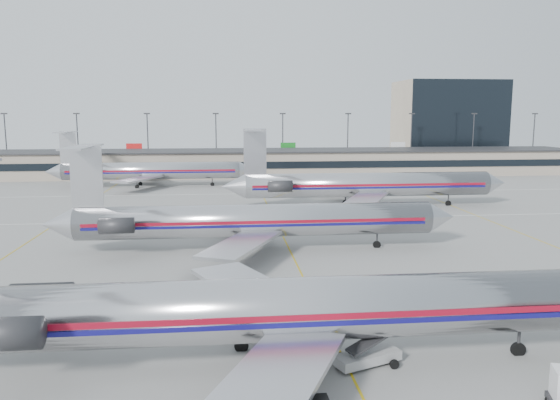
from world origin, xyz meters
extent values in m
plane|color=gray|center=(0.00, 0.00, 0.00)|extent=(260.00, 260.00, 0.00)
cube|color=silver|center=(0.00, 10.00, 0.01)|extent=(160.00, 0.15, 0.02)
cube|color=gray|center=(0.00, 98.00, 3.00)|extent=(160.00, 16.00, 6.00)
cube|color=black|center=(0.00, 89.90, 3.20)|extent=(160.00, 0.20, 1.60)
cube|color=#2D2D30|center=(0.00, 98.00, 6.10)|extent=(162.00, 17.00, 0.30)
cylinder|color=#38383D|center=(-63.00, 112.00, 7.50)|extent=(0.30, 0.30, 15.00)
cube|color=#2D2D30|center=(-63.00, 112.00, 15.10)|extent=(1.60, 0.40, 0.35)
cylinder|color=#38383D|center=(-45.00, 112.00, 7.50)|extent=(0.30, 0.30, 15.00)
cube|color=#2D2D30|center=(-45.00, 112.00, 15.10)|extent=(1.60, 0.40, 0.35)
cylinder|color=#38383D|center=(-27.00, 112.00, 7.50)|extent=(0.30, 0.30, 15.00)
cube|color=#2D2D30|center=(-27.00, 112.00, 15.10)|extent=(1.60, 0.40, 0.35)
cylinder|color=#38383D|center=(-9.00, 112.00, 7.50)|extent=(0.30, 0.30, 15.00)
cube|color=#2D2D30|center=(-9.00, 112.00, 15.10)|extent=(1.60, 0.40, 0.35)
cylinder|color=#38383D|center=(9.00, 112.00, 7.50)|extent=(0.30, 0.30, 15.00)
cube|color=#2D2D30|center=(9.00, 112.00, 15.10)|extent=(1.60, 0.40, 0.35)
cylinder|color=#38383D|center=(27.00, 112.00, 7.50)|extent=(0.30, 0.30, 15.00)
cube|color=#2D2D30|center=(27.00, 112.00, 15.10)|extent=(1.60, 0.40, 0.35)
cylinder|color=#38383D|center=(45.00, 112.00, 7.50)|extent=(0.30, 0.30, 15.00)
cube|color=#2D2D30|center=(45.00, 112.00, 15.10)|extent=(1.60, 0.40, 0.35)
cylinder|color=#38383D|center=(63.00, 112.00, 7.50)|extent=(0.30, 0.30, 15.00)
cube|color=#2D2D30|center=(63.00, 112.00, 15.10)|extent=(1.60, 0.40, 0.35)
cylinder|color=#38383D|center=(81.00, 112.00, 7.50)|extent=(0.30, 0.30, 15.00)
cube|color=#2D2D30|center=(81.00, 112.00, 15.10)|extent=(1.60, 0.40, 0.35)
cube|color=tan|center=(62.00, 128.00, 12.50)|extent=(30.00, 20.00, 25.00)
cylinder|color=#BCBCC1|center=(-3.15, -5.88, 3.50)|extent=(40.03, 3.70, 3.70)
cube|color=maroon|center=(-3.15, -7.74, 3.65)|extent=(38.03, 0.05, 0.35)
cube|color=#100D5E|center=(-3.15, -7.74, 3.25)|extent=(38.03, 0.05, 0.28)
cube|color=#BBBBC0|center=(-5.15, 1.13, 2.50)|extent=(9.31, 13.57, 0.32)
cube|color=#BBBBC0|center=(-5.15, -12.88, 2.50)|extent=(9.31, 13.57, 0.32)
cylinder|color=#2D2D30|center=(-18.16, -3.03, 3.80)|extent=(3.60, 1.70, 1.70)
cylinder|color=#2D2D30|center=(-18.16, -8.73, 3.80)|extent=(3.60, 1.70, 1.70)
cylinder|color=#2D2D30|center=(10.86, -5.88, 0.83)|extent=(0.20, 0.20, 1.65)
cylinder|color=#2D2D30|center=(-6.15, -8.28, 0.83)|extent=(0.20, 0.20, 1.65)
cylinder|color=#2D2D30|center=(-6.15, -3.48, 0.83)|extent=(0.20, 0.20, 1.65)
cylinder|color=black|center=(10.86, -5.88, 0.35)|extent=(0.90, 0.30, 0.90)
cylinder|color=#BCBCC1|center=(-3.56, 22.06, 3.35)|extent=(38.34, 3.55, 3.55)
cone|color=#BCBCC1|center=(17.14, 22.06, 3.35)|extent=(3.07, 3.55, 3.55)
cone|color=#BBBBC0|center=(-24.46, 22.06, 3.35)|extent=(3.45, 3.55, 3.55)
cube|color=maroon|center=(-3.56, 20.28, 3.50)|extent=(36.42, 0.05, 0.34)
cube|color=#100D5E|center=(-3.56, 20.28, 3.11)|extent=(36.42, 0.05, 0.27)
cube|color=#BBBBC0|center=(-5.48, 28.77, 2.40)|extent=(8.91, 12.99, 0.31)
cube|color=#BBBBC0|center=(-5.48, 15.35, 2.40)|extent=(8.91, 12.99, 0.31)
cube|color=#BBBBC0|center=(-21.29, 22.06, 8.39)|extent=(3.26, 0.24, 6.52)
cube|color=#BBBBC0|center=(-21.58, 22.06, 11.45)|extent=(2.30, 10.06, 0.17)
cylinder|color=#2D2D30|center=(-17.94, 24.79, 3.64)|extent=(3.45, 1.63, 1.63)
cylinder|color=#2D2D30|center=(-17.94, 19.33, 3.64)|extent=(3.45, 1.63, 1.63)
cylinder|color=#2D2D30|center=(9.86, 22.06, 0.79)|extent=(0.19, 0.19, 1.58)
cylinder|color=#2D2D30|center=(-6.44, 19.76, 0.79)|extent=(0.19, 0.19, 1.58)
cylinder|color=#2D2D30|center=(-6.44, 24.36, 0.79)|extent=(0.19, 0.19, 1.58)
cylinder|color=black|center=(9.86, 22.06, 0.34)|extent=(0.86, 0.29, 0.86)
cylinder|color=#BCBCC1|center=(16.00, 48.97, 3.64)|extent=(39.49, 3.85, 3.85)
cone|color=#BCBCC1|center=(37.41, 48.97, 3.64)|extent=(3.33, 3.85, 3.85)
cone|color=#BBBBC0|center=(-5.62, 48.97, 3.64)|extent=(3.74, 3.85, 3.85)
cube|color=maroon|center=(16.00, 47.04, 3.79)|extent=(37.52, 0.05, 0.36)
cube|color=#100D5E|center=(16.00, 47.04, 3.38)|extent=(37.52, 0.05, 0.29)
cube|color=#BBBBC0|center=(13.92, 56.24, 2.60)|extent=(9.67, 14.09, 0.33)
cube|color=#BBBBC0|center=(13.92, 41.69, 2.60)|extent=(9.67, 14.09, 0.33)
cube|color=#BBBBC0|center=(-2.19, 48.97, 9.09)|extent=(3.53, 0.26, 7.07)
cube|color=#BBBBC0|center=(-2.50, 48.97, 12.42)|extent=(2.49, 10.91, 0.19)
cylinder|color=#2D2D30|center=(1.45, 51.93, 3.95)|extent=(3.74, 1.77, 1.77)
cylinder|color=#2D2D30|center=(1.45, 46.01, 3.95)|extent=(3.74, 1.77, 1.77)
cylinder|color=#2D2D30|center=(29.51, 48.97, 0.86)|extent=(0.21, 0.21, 1.71)
cylinder|color=#2D2D30|center=(12.88, 46.47, 0.86)|extent=(0.21, 0.21, 1.71)
cylinder|color=#2D2D30|center=(12.88, 51.46, 0.86)|extent=(0.21, 0.21, 1.71)
cylinder|color=black|center=(29.51, 48.97, 0.36)|extent=(0.94, 0.31, 0.94)
cylinder|color=#BCBCC1|center=(-21.83, 78.39, 3.31)|extent=(35.99, 3.50, 3.50)
cone|color=#BCBCC1|center=(-2.32, 78.39, 3.31)|extent=(3.03, 3.50, 3.50)
cone|color=#BBBBC0|center=(-41.53, 78.39, 3.31)|extent=(3.41, 3.50, 3.50)
cube|color=maroon|center=(-21.83, 76.63, 3.46)|extent=(34.19, 0.05, 0.33)
cube|color=#100D5E|center=(-21.83, 76.63, 3.08)|extent=(34.19, 0.05, 0.27)
cube|color=#BBBBC0|center=(-23.72, 85.02, 2.37)|extent=(8.81, 12.84, 0.30)
cube|color=#BBBBC0|center=(-23.72, 71.76, 2.37)|extent=(8.81, 12.84, 0.30)
cube|color=#BBBBC0|center=(-38.40, 78.39, 8.29)|extent=(3.22, 0.24, 6.44)
cube|color=#BBBBC0|center=(-38.69, 78.39, 11.32)|extent=(2.27, 9.94, 0.17)
cylinder|color=#2D2D30|center=(-35.09, 81.09, 3.60)|extent=(3.41, 1.61, 1.61)
cylinder|color=#2D2D30|center=(-35.09, 75.69, 3.60)|extent=(3.41, 1.61, 1.61)
cylinder|color=#2D2D30|center=(-9.52, 78.39, 0.78)|extent=(0.19, 0.19, 1.56)
cylinder|color=#2D2D30|center=(-24.67, 76.12, 0.78)|extent=(0.19, 0.19, 1.56)
cylinder|color=#2D2D30|center=(-24.67, 80.66, 0.78)|extent=(0.19, 0.19, 1.56)
cylinder|color=black|center=(-9.52, 78.39, 0.33)|extent=(0.85, 0.28, 0.85)
cube|color=black|center=(-3.06, -13.19, 1.84)|extent=(1.23, 1.03, 0.08)
cylinder|color=black|center=(9.41, -11.33, 0.13)|extent=(0.25, 0.13, 0.25)
cube|color=#969696|center=(1.19, -6.30, 0.51)|extent=(4.32, 2.83, 0.56)
cube|color=#2D2D30|center=(1.87, -6.30, 1.81)|extent=(4.21, 2.43, 1.45)
cylinder|color=black|center=(2.66, -5.68, 0.28)|extent=(0.56, 0.18, 0.56)
cylinder|color=black|center=(2.66, -6.92, 0.28)|extent=(0.56, 0.18, 0.56)
cylinder|color=black|center=(-0.27, -5.68, 0.28)|extent=(0.56, 0.18, 0.56)
cylinder|color=black|center=(-0.27, -6.92, 0.28)|extent=(0.56, 0.18, 0.56)
camera|label=1|loc=(-7.08, -36.05, 14.68)|focal=35.00mm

